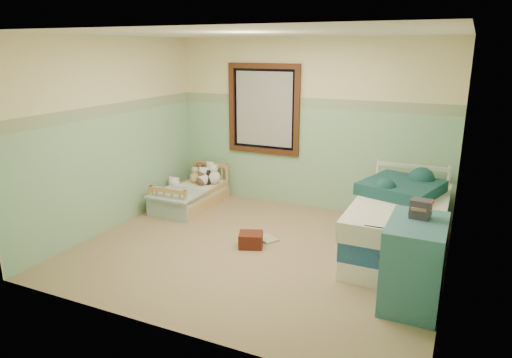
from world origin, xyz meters
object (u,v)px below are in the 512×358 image
at_px(plush_floor_tan, 156,204).
at_px(twin_bed_frame, 397,245).
at_px(floor_book, 267,239).
at_px(red_pillow, 251,240).
at_px(toddler_bed_frame, 192,201).
at_px(dresser, 414,263).
at_px(plush_floor_cream, 175,194).

relative_size(plush_floor_tan, twin_bed_frame, 0.12).
distance_m(twin_bed_frame, floor_book, 1.58).
xyz_separation_m(plush_floor_tan, red_pillow, (1.82, -0.55, -0.02)).
bearing_deg(red_pillow, plush_floor_tan, 163.28).
relative_size(toddler_bed_frame, plush_floor_tan, 5.59).
height_order(dresser, red_pillow, dresser).
height_order(plush_floor_tan, floor_book, plush_floor_tan).
bearing_deg(floor_book, plush_floor_tan, -157.98).
bearing_deg(floor_book, red_pillow, -79.79).
relative_size(toddler_bed_frame, plush_floor_cream, 4.58).
bearing_deg(plush_floor_tan, dresser, -15.67).
bearing_deg(floor_book, toddler_bed_frame, -174.38).
bearing_deg(floor_book, dresser, 6.75).
bearing_deg(twin_bed_frame, dresser, -75.01).
height_order(toddler_bed_frame, twin_bed_frame, twin_bed_frame).
distance_m(plush_floor_tan, floor_book, 1.94).
relative_size(toddler_bed_frame, red_pillow, 4.45).
xyz_separation_m(toddler_bed_frame, floor_book, (1.58, -0.71, -0.07)).
bearing_deg(toddler_bed_frame, red_pillow, -33.86).
bearing_deg(plush_floor_cream, dresser, -22.28).
height_order(twin_bed_frame, dresser, dresser).
height_order(plush_floor_cream, plush_floor_tan, plush_floor_cream).
distance_m(plush_floor_tan, twin_bed_frame, 3.47).
bearing_deg(toddler_bed_frame, dresser, -23.70).
bearing_deg(red_pillow, floor_book, 70.28).
distance_m(toddler_bed_frame, dresser, 3.75).
relative_size(dresser, red_pillow, 2.88).
height_order(toddler_bed_frame, plush_floor_cream, plush_floor_cream).
xyz_separation_m(plush_floor_cream, dresser, (3.76, -1.54, 0.27)).
xyz_separation_m(plush_floor_tan, floor_book, (1.92, -0.27, -0.10)).
bearing_deg(plush_floor_cream, red_pillow, -29.55).
xyz_separation_m(twin_bed_frame, red_pillow, (-1.65, -0.55, -0.02)).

